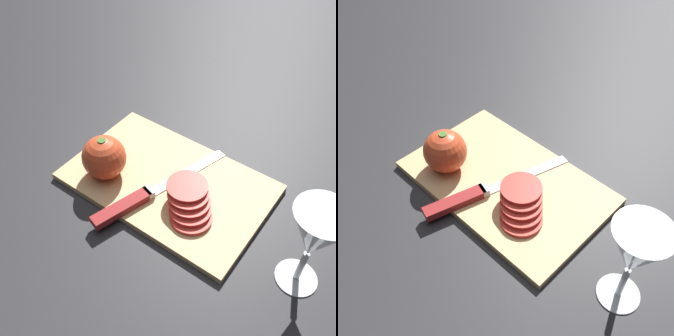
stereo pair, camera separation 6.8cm
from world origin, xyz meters
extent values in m
plane|color=#28282B|center=(0.00, 0.00, 0.00)|extent=(3.00, 3.00, 0.00)
cube|color=tan|center=(0.07, 0.01, 0.01)|extent=(0.35, 0.23, 0.01)
cylinder|color=silver|center=(0.33, -0.03, 0.00)|extent=(0.06, 0.06, 0.00)
cylinder|color=silver|center=(0.33, -0.03, 0.03)|extent=(0.01, 0.01, 0.06)
cone|color=silver|center=(0.33, -0.03, 0.11)|extent=(0.08, 0.08, 0.09)
cone|color=beige|center=(0.33, -0.03, 0.09)|extent=(0.03, 0.03, 0.04)
sphere|color=#DB4C28|center=(-0.03, -0.05, 0.05)|extent=(0.08, 0.08, 0.08)
cylinder|color=#47702D|center=(-0.03, -0.05, 0.09)|extent=(0.01, 0.01, 0.01)
cube|color=silver|center=(0.09, 0.04, 0.01)|extent=(0.06, 0.17, 0.00)
cube|color=silver|center=(0.06, -0.04, 0.02)|extent=(0.02, 0.02, 0.01)
cube|color=maroon|center=(0.05, -0.10, 0.02)|extent=(0.05, 0.11, 0.01)
cylinder|color=red|center=(0.15, -0.04, 0.02)|extent=(0.07, 0.07, 0.01)
cylinder|color=red|center=(0.14, -0.03, 0.02)|extent=(0.07, 0.07, 0.01)
cylinder|color=red|center=(0.13, -0.03, 0.03)|extent=(0.07, 0.07, 0.01)
cylinder|color=red|center=(0.13, -0.02, 0.04)|extent=(0.07, 0.07, 0.01)
cylinder|color=red|center=(0.12, -0.01, 0.04)|extent=(0.07, 0.07, 0.01)
camera|label=1|loc=(0.35, -0.38, 0.53)|focal=42.00mm
camera|label=2|loc=(0.40, -0.33, 0.53)|focal=42.00mm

